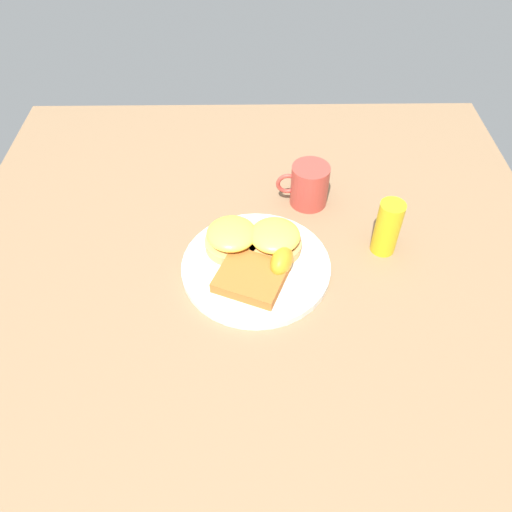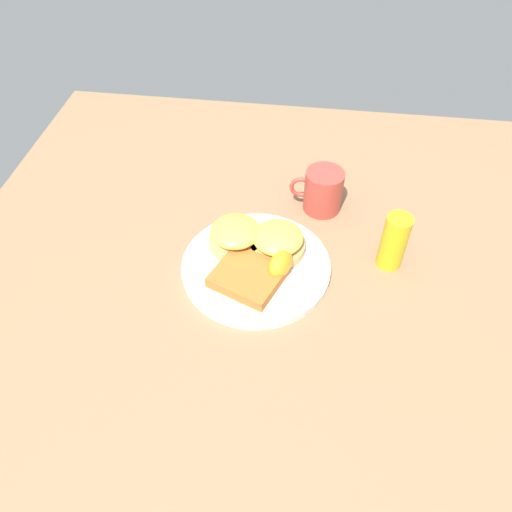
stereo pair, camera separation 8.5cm
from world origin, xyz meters
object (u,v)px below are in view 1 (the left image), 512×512
object	(u,v)px
sandwich_benedict_right	(232,238)
orange_wedge	(282,261)
fork	(241,236)
condiment_bottle	(387,228)
sandwich_benedict_left	(275,239)
hashbrown_patty	(251,277)
cup	(309,185)

from	to	relation	value
sandwich_benedict_right	orange_wedge	distance (m)	0.10
orange_wedge	fork	xyz separation A→B (m)	(0.07, -0.08, -0.02)
condiment_bottle	fork	bearing A→B (deg)	-4.27
fork	sandwich_benedict_left	bearing A→B (deg)	153.80
condiment_bottle	hashbrown_patty	bearing A→B (deg)	19.62
sandwich_benedict_right	fork	xyz separation A→B (m)	(-0.02, -0.02, -0.02)
sandwich_benedict_left	cup	world-z (taller)	cup
hashbrown_patty	orange_wedge	bearing A→B (deg)	-154.89
sandwich_benedict_left	hashbrown_patty	bearing A→B (deg)	60.72
sandwich_benedict_right	orange_wedge	size ratio (longest dim) A/B	1.60
hashbrown_patty	cup	world-z (taller)	cup
hashbrown_patty	orange_wedge	xyz separation A→B (m)	(-0.05, -0.02, 0.01)
cup	condiment_bottle	xyz separation A→B (m)	(-0.13, 0.13, 0.01)
sandwich_benedict_left	condiment_bottle	xyz separation A→B (m)	(-0.20, -0.01, 0.02)
sandwich_benedict_left	sandwich_benedict_right	bearing A→B (deg)	-3.93
orange_wedge	condiment_bottle	xyz separation A→B (m)	(-0.19, -0.06, 0.02)
sandwich_benedict_left	fork	world-z (taller)	sandwich_benedict_left
sandwich_benedict_right	condiment_bottle	size ratio (longest dim) A/B	0.90
fork	cup	world-z (taller)	cup
sandwich_benedict_right	fork	size ratio (longest dim) A/B	0.54
cup	orange_wedge	bearing A→B (deg)	72.26
sandwich_benedict_right	cup	world-z (taller)	cup
sandwich_benedict_right	condiment_bottle	bearing A→B (deg)	-178.96
sandwich_benedict_right	cup	xyz separation A→B (m)	(-0.15, -0.14, 0.01)
fork	condiment_bottle	world-z (taller)	condiment_bottle
sandwich_benedict_right	sandwich_benedict_left	bearing A→B (deg)	176.07
hashbrown_patty	orange_wedge	size ratio (longest dim) A/B	1.79
orange_wedge	condiment_bottle	size ratio (longest dim) A/B	0.56
sandwich_benedict_right	cup	size ratio (longest dim) A/B	0.94
orange_wedge	condiment_bottle	distance (m)	0.20
sandwich_benedict_left	hashbrown_patty	xyz separation A→B (m)	(0.04, 0.07, -0.01)
hashbrown_patty	condiment_bottle	world-z (taller)	condiment_bottle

